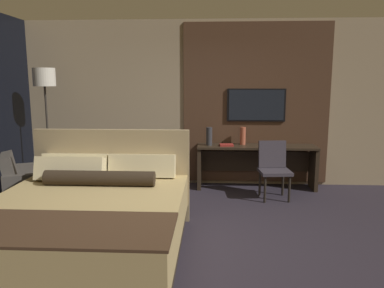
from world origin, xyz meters
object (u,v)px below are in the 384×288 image
Objects in this scene: floor_lamp at (45,88)px; vase_tall at (209,136)px; armchair_by_window at (33,189)px; book at (226,145)px; desk_chair at (273,165)px; desk at (256,158)px; tv at (256,105)px; vase_short at (243,136)px; bed at (87,222)px.

vase_tall is (2.56, 0.40, -0.80)m from floor_lamp.
armchair_by_window is 3.02m from book.
floor_lamp is 8.56× the size of book.
book is (-0.71, 0.45, 0.22)m from desk_chair.
tv is at bearing 90.00° from desk.
vase_tall reaches higher than vase_short.
armchair_by_window is at bearing -154.46° from vase_tall.
floor_lamp is at bearing 173.18° from desk_chair.
tv is at bearing 27.71° from vase_short.
bed is 3.27m from vase_short.
bed is 1.13× the size of floor_lamp.
tv is 0.86m from book.
tv reaches higher than desk.
desk is at bearing 52.31° from bed.
desk_chair reaches higher than desk.
floor_lamp is at bearing -172.53° from desk.
desk is at bearing 9.88° from book.
floor_lamp reaches higher than desk_chair.
desk_chair is at bearing -104.48° from armchair_by_window.
armchair_by_window is at bearing -159.45° from desk.
desk is 0.44m from vase_short.
bed reaches higher than armchair_by_window.
desk is at bearing -90.00° from tv.
armchair_by_window reaches higher than book.
vase_short is (3.04, 1.29, 0.60)m from armchair_by_window.
book is (2.76, 1.14, 0.46)m from armchair_by_window.
desk_chair is 3.54m from armchair_by_window.
vase_short is 1.27× the size of book.
desk is 2.00× the size of tv.
vase_tall is 0.32m from book.
bed reaches higher than desk_chair.
desk_chair is at bearing 43.07° from bed.
book is (-0.28, -0.15, -0.13)m from vase_short.
bed reaches higher than book.
book is (2.85, 0.35, -0.94)m from floor_lamp.
tv reaches higher than book.
tv is (2.02, 2.80, 1.03)m from bed.
tv is at bearing 100.57° from desk_chair.
armchair_by_window reaches higher than desk.
tv reaches higher than armchair_by_window.
armchair_by_window is at bearing -174.05° from desk_chair.
floor_lamp is at bearing -169.46° from tv.
bed reaches higher than vase_short.
tv is at bearing 15.92° from vase_tall.
vase_tall is 1.30× the size of book.
bed is 7.46× the size of vase_tall.
floor_lamp reaches higher than armchair_by_window.
desk is 3.58m from floor_lamp.
bed is 3.60m from tv.
armchair_by_window is at bearing -157.64° from book.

